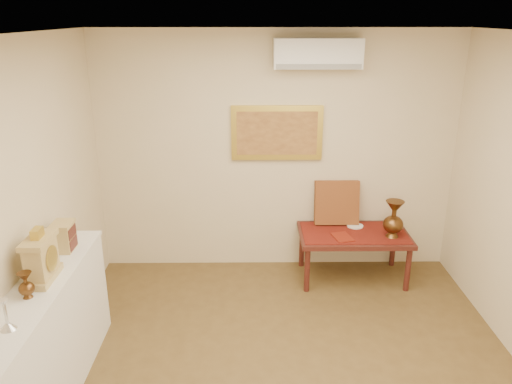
{
  "coord_description": "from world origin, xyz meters",
  "views": [
    {
      "loc": [
        -0.29,
        -3.13,
        2.83
      ],
      "look_at": [
        -0.24,
        1.15,
        1.3
      ],
      "focal_mm": 35.0,
      "sensor_mm": 36.0,
      "label": 1
    }
  ],
  "objects_px": {
    "display_ledge": "(46,346)",
    "wooden_chest": "(64,236)",
    "brass_urn_tall": "(394,215)",
    "mantel_clock": "(41,258)",
    "low_table": "(354,238)"
  },
  "relations": [
    {
      "from": "mantel_clock",
      "to": "brass_urn_tall",
      "type": "bearing_deg",
      "value": 28.27
    },
    {
      "from": "mantel_clock",
      "to": "wooden_chest",
      "type": "distance_m",
      "value": 0.5
    },
    {
      "from": "wooden_chest",
      "to": "low_table",
      "type": "bearing_deg",
      "value": 25.1
    },
    {
      "from": "display_ledge",
      "to": "wooden_chest",
      "type": "xyz_separation_m",
      "value": [
        -0.01,
        0.62,
        0.61
      ]
    },
    {
      "from": "mantel_clock",
      "to": "low_table",
      "type": "distance_m",
      "value": 3.26
    },
    {
      "from": "mantel_clock",
      "to": "low_table",
      "type": "height_order",
      "value": "mantel_clock"
    },
    {
      "from": "brass_urn_tall",
      "to": "mantel_clock",
      "type": "distance_m",
      "value": 3.48
    },
    {
      "from": "brass_urn_tall",
      "to": "low_table",
      "type": "height_order",
      "value": "brass_urn_tall"
    },
    {
      "from": "mantel_clock",
      "to": "display_ledge",
      "type": "bearing_deg",
      "value": -95.64
    },
    {
      "from": "brass_urn_tall",
      "to": "wooden_chest",
      "type": "distance_m",
      "value": 3.29
    },
    {
      "from": "low_table",
      "to": "display_ledge",
      "type": "bearing_deg",
      "value": -144.9
    },
    {
      "from": "brass_urn_tall",
      "to": "display_ledge",
      "type": "height_order",
      "value": "brass_urn_tall"
    },
    {
      "from": "wooden_chest",
      "to": "brass_urn_tall",
      "type": "bearing_deg",
      "value": 20.5
    },
    {
      "from": "display_ledge",
      "to": "wooden_chest",
      "type": "relative_size",
      "value": 8.28
    },
    {
      "from": "brass_urn_tall",
      "to": "low_table",
      "type": "relative_size",
      "value": 0.41
    }
  ]
}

